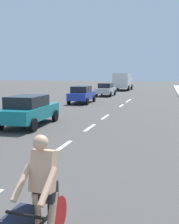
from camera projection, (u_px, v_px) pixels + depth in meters
name	position (u px, v px, depth m)	size (l,w,h in m)	color
ground_plane	(117.00, 109.00, 20.22)	(160.00, 160.00, 0.00)	#423F3D
lane_stripe_2	(62.00, 147.00, 9.62)	(0.16, 1.80, 0.01)	white
lane_stripe_3	(90.00, 128.00, 13.08)	(0.16, 1.80, 0.01)	white
lane_stripe_4	(105.00, 117.00, 16.33)	(0.16, 1.80, 0.01)	white
lane_stripe_5	(121.00, 106.00, 22.20)	(0.16, 1.80, 0.01)	white
lane_stripe_6	(128.00, 101.00, 25.64)	(0.16, 1.80, 0.01)	white
lane_stripe_7	(130.00, 100.00, 27.21)	(0.16, 1.80, 0.01)	white
cyclist	(37.00, 203.00, 3.73)	(0.62, 1.71, 1.82)	black
parked_car_teal	(29.00, 110.00, 13.51)	(2.09, 4.23, 1.57)	#14727A
parked_car_blue	(82.00, 94.00, 24.01)	(1.99, 4.04, 1.57)	#1E389E
parked_car_silver	(106.00, 89.00, 31.79)	(1.88, 4.01, 1.57)	#B7BABF
delivery_truck	(123.00, 81.00, 43.08)	(2.68, 6.24, 2.80)	beige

